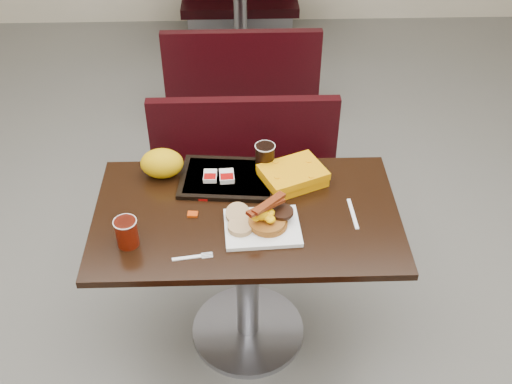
{
  "coord_description": "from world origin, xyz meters",
  "views": [
    {
      "loc": [
        -0.02,
        -1.8,
        2.34
      ],
      "look_at": [
        0.04,
        0.04,
        0.82
      ],
      "focal_mm": 42.93,
      "sensor_mm": 36.0,
      "label": 1
    }
  ],
  "objects_px": {
    "tray": "(229,178)",
    "pancake_stack": "(268,222)",
    "knife": "(353,214)",
    "hashbrown_sleeve_right": "(227,176)",
    "fork": "(187,258)",
    "coffee_cup_near": "(127,233)",
    "table_near": "(247,277)",
    "table_far": "(241,23)",
    "paper_bag": "(162,163)",
    "coffee_cup_far": "(265,156)",
    "platter": "(262,228)",
    "bench_far_s": "(242,69)",
    "bench_near_n": "(245,180)",
    "clamshell": "(293,176)",
    "hashbrown_sleeve_left": "(210,176)"
  },
  "relations": [
    {
      "from": "bench_near_n",
      "to": "clamshell",
      "type": "xyz_separation_m",
      "value": [
        0.2,
        -0.51,
        0.42
      ]
    },
    {
      "from": "bench_far_s",
      "to": "platter",
      "type": "distance_m",
      "value": 2.04
    },
    {
      "from": "paper_bag",
      "to": "table_near",
      "type": "bearing_deg",
      "value": -35.73
    },
    {
      "from": "bench_near_n",
      "to": "hashbrown_sleeve_right",
      "type": "height_order",
      "value": "hashbrown_sleeve_right"
    },
    {
      "from": "bench_near_n",
      "to": "hashbrown_sleeve_left",
      "type": "bearing_deg",
      "value": -106.37
    },
    {
      "from": "platter",
      "to": "coffee_cup_far",
      "type": "height_order",
      "value": "coffee_cup_far"
    },
    {
      "from": "table_near",
      "to": "clamshell",
      "type": "relative_size",
      "value": 4.8
    },
    {
      "from": "platter",
      "to": "coffee_cup_far",
      "type": "distance_m",
      "value": 0.37
    },
    {
      "from": "bench_near_n",
      "to": "knife",
      "type": "height_order",
      "value": "knife"
    },
    {
      "from": "table_near",
      "to": "coffee_cup_far",
      "type": "bearing_deg",
      "value": 72.72
    },
    {
      "from": "tray",
      "to": "pancake_stack",
      "type": "bearing_deg",
      "value": -57.77
    },
    {
      "from": "pancake_stack",
      "to": "paper_bag",
      "type": "relative_size",
      "value": 0.82
    },
    {
      "from": "bench_near_n",
      "to": "pancake_stack",
      "type": "distance_m",
      "value": 0.9
    },
    {
      "from": "table_near",
      "to": "table_far",
      "type": "distance_m",
      "value": 2.6
    },
    {
      "from": "tray",
      "to": "bench_near_n",
      "type": "bearing_deg",
      "value": 87.1
    },
    {
      "from": "table_far",
      "to": "tray",
      "type": "height_order",
      "value": "tray"
    },
    {
      "from": "pancake_stack",
      "to": "hashbrown_sleeve_right",
      "type": "xyz_separation_m",
      "value": [
        -0.16,
        0.29,
        -0.0
      ]
    },
    {
      "from": "table_near",
      "to": "table_far",
      "type": "relative_size",
      "value": 1.0
    },
    {
      "from": "table_near",
      "to": "bench_far_s",
      "type": "distance_m",
      "value": 1.9
    },
    {
      "from": "pancake_stack",
      "to": "clamshell",
      "type": "relative_size",
      "value": 0.59
    },
    {
      "from": "bench_far_s",
      "to": "hashbrown_sleeve_right",
      "type": "xyz_separation_m",
      "value": [
        -0.08,
        -1.7,
        0.42
      ]
    },
    {
      "from": "paper_bag",
      "to": "fork",
      "type": "bearing_deg",
      "value": -75.61
    },
    {
      "from": "bench_near_n",
      "to": "knife",
      "type": "distance_m",
      "value": 0.92
    },
    {
      "from": "platter",
      "to": "hashbrown_sleeve_left",
      "type": "xyz_separation_m",
      "value": [
        -0.2,
        0.3,
        0.02
      ]
    },
    {
      "from": "knife",
      "to": "tray",
      "type": "distance_m",
      "value": 0.54
    },
    {
      "from": "fork",
      "to": "clamshell",
      "type": "bearing_deg",
      "value": 37.57
    },
    {
      "from": "bench_near_n",
      "to": "paper_bag",
      "type": "relative_size",
      "value": 5.57
    },
    {
      "from": "table_near",
      "to": "bench_near_n",
      "type": "xyz_separation_m",
      "value": [
        0.0,
        0.7,
        -0.02
      ]
    },
    {
      "from": "coffee_cup_far",
      "to": "platter",
      "type": "bearing_deg",
      "value": -93.93
    },
    {
      "from": "bench_near_n",
      "to": "table_far",
      "type": "height_order",
      "value": "table_far"
    },
    {
      "from": "bench_far_s",
      "to": "coffee_cup_near",
      "type": "bearing_deg",
      "value": -102.05
    },
    {
      "from": "paper_bag",
      "to": "table_far",
      "type": "bearing_deg",
      "value": 81.6
    },
    {
      "from": "knife",
      "to": "coffee_cup_far",
      "type": "xyz_separation_m",
      "value": [
        -0.33,
        0.29,
        0.07
      ]
    },
    {
      "from": "paper_bag",
      "to": "pancake_stack",
      "type": "bearing_deg",
      "value": -38.57
    },
    {
      "from": "table_near",
      "to": "paper_bag",
      "type": "xyz_separation_m",
      "value": [
        -0.35,
        0.25,
        0.44
      ]
    },
    {
      "from": "table_near",
      "to": "table_far",
      "type": "bearing_deg",
      "value": 90.0
    },
    {
      "from": "tray",
      "to": "coffee_cup_far",
      "type": "distance_m",
      "value": 0.18
    },
    {
      "from": "tray",
      "to": "hashbrown_sleeve_right",
      "type": "height_order",
      "value": "hashbrown_sleeve_right"
    },
    {
      "from": "hashbrown_sleeve_left",
      "to": "table_far",
      "type": "bearing_deg",
      "value": 88.06
    },
    {
      "from": "bench_far_s",
      "to": "paper_bag",
      "type": "relative_size",
      "value": 5.57
    },
    {
      "from": "fork",
      "to": "hashbrown_sleeve_right",
      "type": "relative_size",
      "value": 1.83
    },
    {
      "from": "coffee_cup_near",
      "to": "knife",
      "type": "distance_m",
      "value": 0.87
    },
    {
      "from": "table_near",
      "to": "coffee_cup_far",
      "type": "xyz_separation_m",
      "value": [
        0.08,
        0.27,
        0.45
      ]
    },
    {
      "from": "table_near",
      "to": "pancake_stack",
      "type": "xyz_separation_m",
      "value": [
        0.08,
        -0.09,
        0.41
      ]
    },
    {
      "from": "bench_near_n",
      "to": "clamshell",
      "type": "height_order",
      "value": "clamshell"
    },
    {
      "from": "bench_near_n",
      "to": "coffee_cup_near",
      "type": "height_order",
      "value": "coffee_cup_near"
    },
    {
      "from": "knife",
      "to": "hashbrown_sleeve_right",
      "type": "xyz_separation_m",
      "value": [
        -0.49,
        0.22,
        0.03
      ]
    },
    {
      "from": "bench_near_n",
      "to": "coffee_cup_far",
      "type": "xyz_separation_m",
      "value": [
        0.08,
        -0.43,
        0.46
      ]
    },
    {
      "from": "fork",
      "to": "coffee_cup_near",
      "type": "bearing_deg",
      "value": 151.35
    },
    {
      "from": "clamshell",
      "to": "knife",
      "type": "bearing_deg",
      "value": -67.25
    }
  ]
}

